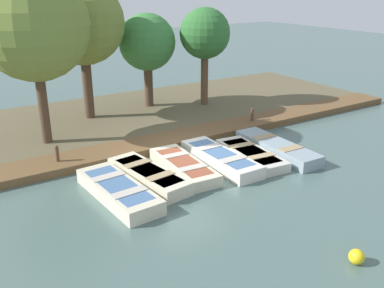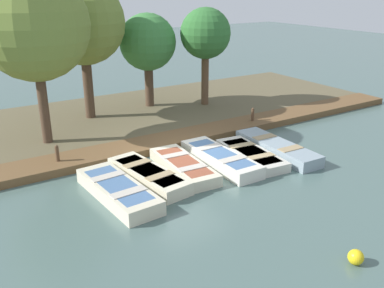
{
  "view_description": "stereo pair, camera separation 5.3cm",
  "coord_description": "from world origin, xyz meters",
  "px_view_note": "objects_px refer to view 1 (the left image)",
  "views": [
    {
      "loc": [
        11.54,
        -7.09,
        5.63
      ],
      "look_at": [
        0.43,
        -0.0,
        0.65
      ],
      "focal_mm": 40.0,
      "sensor_mm": 36.0,
      "label": 1
    },
    {
      "loc": [
        11.57,
        -7.05,
        5.63
      ],
      "look_at": [
        0.43,
        -0.0,
        0.65
      ],
      "focal_mm": 40.0,
      "sensor_mm": 36.0,
      "label": 2
    }
  ],
  "objects_px": {
    "park_tree_right": "(205,35)",
    "park_tree_center": "(147,43)",
    "rowboat_3": "(220,158)",
    "buoy": "(357,257)",
    "rowboat_4": "(251,155)",
    "rowboat_1": "(148,175)",
    "park_tree_left": "(82,23)",
    "rowboat_2": "(184,166)",
    "park_tree_far_left": "(33,26)",
    "rowboat_5": "(277,148)",
    "mooring_post_far": "(252,117)",
    "rowboat_0": "(118,191)",
    "mooring_post_near": "(58,157)"
  },
  "relations": [
    {
      "from": "rowboat_0",
      "to": "rowboat_4",
      "type": "bearing_deg",
      "value": 88.01
    },
    {
      "from": "rowboat_4",
      "to": "park_tree_far_left",
      "type": "xyz_separation_m",
      "value": [
        -4.82,
        -5.52,
        4.14
      ]
    },
    {
      "from": "rowboat_3",
      "to": "buoy",
      "type": "bearing_deg",
      "value": -6.75
    },
    {
      "from": "rowboat_0",
      "to": "mooring_post_far",
      "type": "bearing_deg",
      "value": 107.66
    },
    {
      "from": "rowboat_4",
      "to": "park_tree_far_left",
      "type": "relative_size",
      "value": 0.5
    },
    {
      "from": "rowboat_3",
      "to": "mooring_post_far",
      "type": "xyz_separation_m",
      "value": [
        -2.52,
        3.46,
        0.2
      ]
    },
    {
      "from": "rowboat_0",
      "to": "mooring_post_far",
      "type": "xyz_separation_m",
      "value": [
        -2.88,
        7.23,
        0.19
      ]
    },
    {
      "from": "rowboat_5",
      "to": "park_tree_right",
      "type": "distance_m",
      "value": 7.06
    },
    {
      "from": "rowboat_5",
      "to": "buoy",
      "type": "relative_size",
      "value": 10.59
    },
    {
      "from": "park_tree_left",
      "to": "park_tree_right",
      "type": "xyz_separation_m",
      "value": [
        0.85,
        5.35,
        -0.69
      ]
    },
    {
      "from": "rowboat_2",
      "to": "rowboat_3",
      "type": "xyz_separation_m",
      "value": [
        0.16,
        1.31,
        0.03
      ]
    },
    {
      "from": "mooring_post_far",
      "to": "park_tree_center",
      "type": "distance_m",
      "value": 5.83
    },
    {
      "from": "rowboat_0",
      "to": "park_tree_left",
      "type": "height_order",
      "value": "park_tree_left"
    },
    {
      "from": "rowboat_1",
      "to": "rowboat_4",
      "type": "distance_m",
      "value": 3.75
    },
    {
      "from": "rowboat_3",
      "to": "park_tree_right",
      "type": "relative_size",
      "value": 0.72
    },
    {
      "from": "rowboat_0",
      "to": "rowboat_1",
      "type": "distance_m",
      "value": 1.27
    },
    {
      "from": "rowboat_2",
      "to": "buoy",
      "type": "relative_size",
      "value": 9.16
    },
    {
      "from": "rowboat_1",
      "to": "rowboat_3",
      "type": "bearing_deg",
      "value": 79.67
    },
    {
      "from": "park_tree_center",
      "to": "park_tree_left",
      "type": "bearing_deg",
      "value": -84.29
    },
    {
      "from": "park_tree_left",
      "to": "rowboat_5",
      "type": "bearing_deg",
      "value": 31.09
    },
    {
      "from": "rowboat_1",
      "to": "rowboat_3",
      "type": "xyz_separation_m",
      "value": [
        0.11,
        2.59,
        0.01
      ]
    },
    {
      "from": "rowboat_5",
      "to": "park_tree_left",
      "type": "xyz_separation_m",
      "value": [
        -7.03,
        -4.24,
        3.92
      ]
    },
    {
      "from": "rowboat_1",
      "to": "buoy",
      "type": "height_order",
      "value": "rowboat_1"
    },
    {
      "from": "mooring_post_far",
      "to": "park_tree_right",
      "type": "height_order",
      "value": "park_tree_right"
    },
    {
      "from": "rowboat_5",
      "to": "rowboat_3",
      "type": "bearing_deg",
      "value": -94.88
    },
    {
      "from": "rowboat_1",
      "to": "mooring_post_far",
      "type": "height_order",
      "value": "mooring_post_far"
    },
    {
      "from": "rowboat_2",
      "to": "rowboat_4",
      "type": "bearing_deg",
      "value": 85.75
    },
    {
      "from": "rowboat_5",
      "to": "park_tree_right",
      "type": "height_order",
      "value": "park_tree_right"
    },
    {
      "from": "mooring_post_far",
      "to": "park_tree_left",
      "type": "xyz_separation_m",
      "value": [
        -4.25,
        -5.44,
        3.72
      ]
    },
    {
      "from": "rowboat_0",
      "to": "rowboat_1",
      "type": "height_order",
      "value": "rowboat_0"
    },
    {
      "from": "rowboat_0",
      "to": "rowboat_3",
      "type": "distance_m",
      "value": 3.78
    },
    {
      "from": "park_tree_right",
      "to": "park_tree_center",
      "type": "bearing_deg",
      "value": -116.13
    },
    {
      "from": "buoy",
      "to": "park_tree_left",
      "type": "bearing_deg",
      "value": -174.19
    },
    {
      "from": "rowboat_3",
      "to": "rowboat_5",
      "type": "bearing_deg",
      "value": 83.37
    },
    {
      "from": "rowboat_1",
      "to": "buoy",
      "type": "distance_m",
      "value": 6.28
    },
    {
      "from": "mooring_post_near",
      "to": "park_tree_left",
      "type": "xyz_separation_m",
      "value": [
        -4.25,
        2.62,
        3.72
      ]
    },
    {
      "from": "buoy",
      "to": "rowboat_2",
      "type": "bearing_deg",
      "value": -174.15
    },
    {
      "from": "park_tree_far_left",
      "to": "rowboat_4",
      "type": "bearing_deg",
      "value": 48.85
    },
    {
      "from": "rowboat_1",
      "to": "rowboat_3",
      "type": "distance_m",
      "value": 2.59
    },
    {
      "from": "rowboat_4",
      "to": "rowboat_1",
      "type": "bearing_deg",
      "value": -88.83
    },
    {
      "from": "rowboat_1",
      "to": "mooring_post_far",
      "type": "xyz_separation_m",
      "value": [
        -2.41,
        6.05,
        0.21
      ]
    },
    {
      "from": "rowboat_0",
      "to": "mooring_post_far",
      "type": "relative_size",
      "value": 4.08
    },
    {
      "from": "rowboat_3",
      "to": "rowboat_4",
      "type": "height_order",
      "value": "rowboat_3"
    },
    {
      "from": "park_tree_far_left",
      "to": "park_tree_right",
      "type": "relative_size",
      "value": 1.33
    },
    {
      "from": "buoy",
      "to": "park_tree_center",
      "type": "xyz_separation_m",
      "value": [
        -12.95,
        1.72,
        2.93
      ]
    },
    {
      "from": "park_tree_left",
      "to": "rowboat_3",
      "type": "bearing_deg",
      "value": 16.32
    },
    {
      "from": "rowboat_0",
      "to": "park_tree_far_left",
      "type": "xyz_separation_m",
      "value": [
        -5.0,
        -0.6,
        4.09
      ]
    },
    {
      "from": "rowboat_4",
      "to": "mooring_post_far",
      "type": "bearing_deg",
      "value": 145.11
    },
    {
      "from": "rowboat_1",
      "to": "park_tree_far_left",
      "type": "bearing_deg",
      "value": -166.5
    },
    {
      "from": "park_tree_center",
      "to": "mooring_post_far",
      "type": "bearing_deg",
      "value": 28.21
    }
  ]
}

